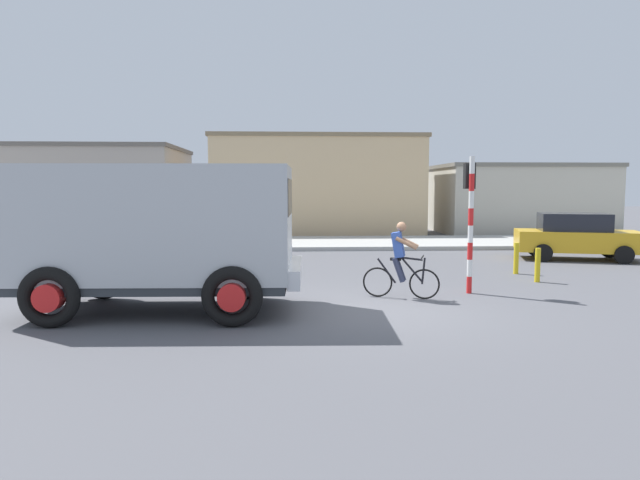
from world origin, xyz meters
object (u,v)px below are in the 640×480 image
cyclist (400,260)px  traffic_light_pole (470,205)px  car_white_mid (178,238)px  bollard_near (538,265)px  truck_foreground (160,229)px  bollard_far (516,258)px  car_red_near (576,236)px

cyclist → traffic_light_pole: size_ratio=0.54×
car_white_mid → bollard_near: size_ratio=4.48×
truck_foreground → bollard_far: 10.17m
traffic_light_pole → cyclist: bearing=-162.2°
cyclist → traffic_light_pole: traffic_light_pole is taller
truck_foreground → traffic_light_pole: size_ratio=1.72×
traffic_light_pole → car_white_mid: bearing=144.1°
bollard_far → car_red_near: bearing=42.1°
truck_foreground → bollard_far: (9.06, 4.45, -1.22)m
truck_foreground → cyclist: (5.04, 1.12, -0.80)m
car_white_mid → bollard_far: bearing=-16.2°
car_white_mid → traffic_light_pole: bearing=-35.9°
cyclist → traffic_light_pole: bearing=17.8°
traffic_light_pole → car_red_near: bearing=45.8°
cyclist → traffic_light_pole: (1.73, 0.56, 1.20)m
bollard_near → bollard_far: (0.00, 1.40, 0.00)m
truck_foreground → car_red_near: 14.49m
traffic_light_pole → bollard_far: bearing=50.4°
cyclist → bollard_near: (4.02, 1.93, -0.41)m
cyclist → car_red_near: 9.71m
bollard_near → car_red_near: bearing=52.9°
traffic_light_pole → car_red_near: size_ratio=0.74×
car_red_near → car_white_mid: (-13.57, -0.03, 0.00)m
cyclist → car_white_mid: cyclist is taller
bollard_near → bollard_far: same height
cyclist → car_white_mid: (-6.21, 6.30, -0.05)m
truck_foreground → car_white_mid: (-1.18, 7.42, -0.85)m
traffic_light_pole → bollard_far: traffic_light_pole is taller
truck_foreground → traffic_light_pole: traffic_light_pole is taller
car_red_near → bollard_near: 5.54m
cyclist → bollard_far: 5.24m
cyclist → bollard_far: bearing=39.6°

